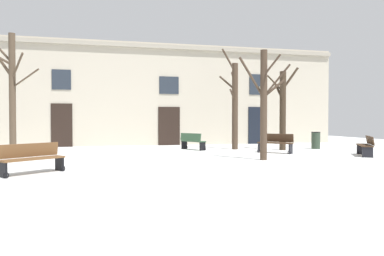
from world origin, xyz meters
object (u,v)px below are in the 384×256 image
at_px(litter_bin, 316,140).
at_px(bench_back_to_back_right, 192,141).
at_px(tree_near_facade, 264,102).
at_px(bench_by_litter_bin, 366,145).
at_px(tree_right_of_center, 234,103).
at_px(bench_near_center_tree, 32,158).
at_px(tree_left_of_center, 283,108).
at_px(tree_center, 11,89).
at_px(bench_near_lamp, 275,143).
at_px(streetlamp, 261,109).

xyz_separation_m(litter_bin, bench_back_to_back_right, (-6.63, 0.90, -0.01)).
distance_m(tree_near_facade, bench_by_litter_bin, 5.36).
bearing_deg(bench_by_litter_bin, bench_back_to_back_right, -95.50).
bearing_deg(tree_right_of_center, bench_back_to_back_right, 176.24).
height_order(tree_near_facade, bench_near_center_tree, tree_near_facade).
bearing_deg(tree_left_of_center, bench_back_to_back_right, 165.30).
distance_m(tree_center, bench_near_lamp, 12.42).
xyz_separation_m(tree_center, bench_near_center_tree, (2.11, -6.75, -2.52)).
relative_size(streetlamp, bench_near_center_tree, 2.12).
distance_m(tree_left_of_center, bench_by_litter_bin, 4.51).
relative_size(tree_left_of_center, bench_near_lamp, 2.82).
relative_size(tree_near_facade, bench_back_to_back_right, 2.79).
xyz_separation_m(tree_right_of_center, bench_back_to_back_right, (-2.26, 0.15, -1.98)).
xyz_separation_m(bench_back_to_back_right, bench_by_litter_bin, (6.59, -4.80, 0.00)).
bearing_deg(bench_near_lamp, tree_center, -143.94).
bearing_deg(tree_near_facade, streetlamp, 66.33).
distance_m(litter_bin, bench_by_litter_bin, 3.91).
distance_m(tree_center, tree_near_facade, 11.30).
distance_m(tree_near_facade, tree_right_of_center, 5.20).
relative_size(tree_right_of_center, bench_near_lamp, 3.49).
distance_m(bench_near_lamp, bench_by_litter_bin, 3.85).
xyz_separation_m(tree_center, tree_near_facade, (10.13, -4.96, -0.72)).
height_order(tree_center, bench_by_litter_bin, tree_center).
bearing_deg(litter_bin, bench_near_lamp, -151.35).
bearing_deg(bench_by_litter_bin, streetlamp, -132.21).
bearing_deg(bench_back_to_back_right, bench_near_lamp, -158.13).
xyz_separation_m(tree_left_of_center, streetlamp, (0.08, 2.81, 0.04)).
height_order(tree_right_of_center, bench_back_to_back_right, tree_right_of_center).
bearing_deg(bench_near_center_tree, tree_left_of_center, -10.54).
xyz_separation_m(tree_near_facade, streetlamp, (3.03, 6.92, -0.04)).
distance_m(tree_center, streetlamp, 13.33).
height_order(tree_left_of_center, tree_right_of_center, tree_right_of_center).
distance_m(tree_left_of_center, litter_bin, 2.74).
bearing_deg(bench_by_litter_bin, tree_right_of_center, -106.48).
xyz_separation_m(tree_left_of_center, tree_center, (-13.08, 0.84, 0.80)).
bearing_deg(litter_bin, bench_by_litter_bin, -90.67).
bearing_deg(bench_back_to_back_right, tree_left_of_center, -134.44).
xyz_separation_m(tree_right_of_center, bench_near_center_tree, (-8.71, -6.94, -1.98)).
bearing_deg(tree_right_of_center, tree_left_of_center, -24.67).
bearing_deg(bench_by_litter_bin, bench_near_lamp, -92.93).
height_order(tree_center, tree_near_facade, tree_center).
xyz_separation_m(streetlamp, bench_back_to_back_right, (-4.60, -1.62, -1.76)).
height_order(tree_near_facade, streetlamp, tree_near_facade).
height_order(tree_near_facade, bench_back_to_back_right, tree_near_facade).
distance_m(streetlamp, bench_near_lamp, 4.80).
height_order(tree_right_of_center, litter_bin, tree_right_of_center).
xyz_separation_m(tree_right_of_center, litter_bin, (4.37, -0.75, -1.97)).
bearing_deg(bench_by_litter_bin, tree_center, -75.80).
xyz_separation_m(tree_near_facade, tree_right_of_center, (0.69, 5.15, 0.18)).
bearing_deg(tree_center, tree_near_facade, -26.08).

